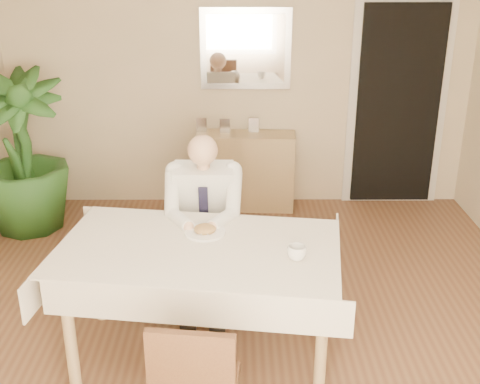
{
  "coord_description": "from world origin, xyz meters",
  "views": [
    {
      "loc": [
        -0.02,
        -3.29,
        2.41
      ],
      "look_at": [
        0.0,
        0.35,
        0.95
      ],
      "focal_mm": 45.0,
      "sensor_mm": 36.0,
      "label": 1
    }
  ],
  "objects_px": {
    "sideboard": "(245,171)",
    "chair_far": "(206,222)",
    "seated_man": "(203,215)",
    "potted_palm": "(22,153)",
    "dining_table": "(199,259)",
    "coffee_mug": "(297,253)"
  },
  "relations": [
    {
      "from": "sideboard",
      "to": "chair_far",
      "type": "bearing_deg",
      "value": -98.94
    },
    {
      "from": "seated_man",
      "to": "potted_palm",
      "type": "bearing_deg",
      "value": 142.74
    },
    {
      "from": "chair_far",
      "to": "seated_man",
      "type": "bearing_deg",
      "value": -91.61
    },
    {
      "from": "sideboard",
      "to": "potted_palm",
      "type": "distance_m",
      "value": 2.1
    },
    {
      "from": "dining_table",
      "to": "seated_man",
      "type": "relative_size",
      "value": 1.49
    },
    {
      "from": "coffee_mug",
      "to": "sideboard",
      "type": "distance_m",
      "value": 2.58
    },
    {
      "from": "chair_far",
      "to": "potted_palm",
      "type": "distance_m",
      "value": 1.98
    },
    {
      "from": "seated_man",
      "to": "potted_palm",
      "type": "relative_size",
      "value": 0.85
    },
    {
      "from": "seated_man",
      "to": "potted_palm",
      "type": "xyz_separation_m",
      "value": [
        -1.69,
        1.29,
        0.04
      ]
    },
    {
      "from": "chair_far",
      "to": "seated_man",
      "type": "distance_m",
      "value": 0.34
    },
    {
      "from": "seated_man",
      "to": "sideboard",
      "type": "relative_size",
      "value": 1.3
    },
    {
      "from": "dining_table",
      "to": "seated_man",
      "type": "distance_m",
      "value": 0.59
    },
    {
      "from": "sideboard",
      "to": "potted_palm",
      "type": "relative_size",
      "value": 0.65
    },
    {
      "from": "chair_far",
      "to": "seated_man",
      "type": "height_order",
      "value": "seated_man"
    },
    {
      "from": "coffee_mug",
      "to": "sideboard",
      "type": "relative_size",
      "value": 0.12
    },
    {
      "from": "chair_far",
      "to": "sideboard",
      "type": "relative_size",
      "value": 0.94
    },
    {
      "from": "sideboard",
      "to": "seated_man",
      "type": "bearing_deg",
      "value": -97.01
    },
    {
      "from": "potted_palm",
      "to": "seated_man",
      "type": "bearing_deg",
      "value": -37.26
    },
    {
      "from": "dining_table",
      "to": "potted_palm",
      "type": "height_order",
      "value": "potted_palm"
    },
    {
      "from": "coffee_mug",
      "to": "sideboard",
      "type": "height_order",
      "value": "coffee_mug"
    },
    {
      "from": "chair_far",
      "to": "coffee_mug",
      "type": "bearing_deg",
      "value": -62.75
    },
    {
      "from": "chair_far",
      "to": "coffee_mug",
      "type": "relative_size",
      "value": 8.07
    }
  ]
}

